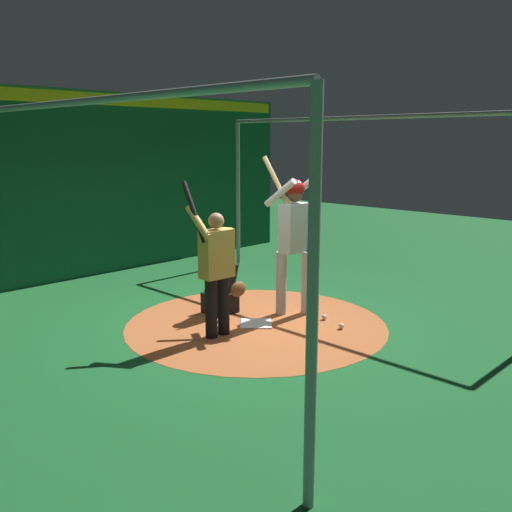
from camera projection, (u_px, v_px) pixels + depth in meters
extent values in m
plane|color=#195B28|center=(256.00, 324.00, 7.63)|extent=(25.36, 25.36, 0.00)
cylinder|color=#B76033|center=(256.00, 324.00, 7.63)|extent=(3.54, 3.54, 0.01)
cube|color=white|center=(256.00, 323.00, 7.62)|extent=(0.59, 0.59, 0.01)
cylinder|color=#BCBCC0|center=(306.00, 283.00, 8.01)|extent=(0.15, 0.15, 0.91)
cylinder|color=#BCBCC0|center=(281.00, 283.00, 7.99)|extent=(0.15, 0.15, 0.91)
cube|color=silver|center=(295.00, 228.00, 7.84)|extent=(0.22, 0.44, 0.69)
cylinder|color=silver|center=(299.00, 191.00, 7.94)|extent=(0.55, 0.09, 0.42)
cylinder|color=silver|center=(280.00, 193.00, 7.67)|extent=(0.55, 0.09, 0.42)
sphere|color=brown|center=(295.00, 194.00, 7.74)|extent=(0.24, 0.24, 0.24)
sphere|color=#A51414|center=(295.00, 189.00, 7.73)|extent=(0.26, 0.26, 0.26)
cylinder|color=tan|center=(277.00, 183.00, 7.77)|extent=(0.54, 0.06, 0.73)
cube|color=black|center=(220.00, 303.00, 8.11)|extent=(0.40, 0.40, 0.30)
cube|color=black|center=(222.00, 278.00, 8.01)|extent=(0.31, 0.40, 0.49)
sphere|color=beige|center=(222.00, 255.00, 7.92)|extent=(0.23, 0.23, 0.23)
cube|color=gray|center=(227.00, 256.00, 7.85)|extent=(0.03, 0.20, 0.20)
ellipsoid|color=brown|center=(238.00, 289.00, 7.88)|extent=(0.12, 0.28, 0.22)
cylinder|color=black|center=(224.00, 305.00, 7.17)|extent=(0.15, 0.15, 0.77)
cylinder|color=black|center=(211.00, 308.00, 7.04)|extent=(0.15, 0.15, 0.77)
cube|color=gold|center=(217.00, 254.00, 6.96)|extent=(0.25, 0.43, 0.61)
cylinder|color=gold|center=(229.00, 248.00, 7.08)|extent=(0.09, 0.09, 0.51)
cylinder|color=gold|center=(198.00, 222.00, 6.82)|extent=(0.46, 0.12, 0.40)
sphere|color=#9E704C|center=(216.00, 221.00, 6.88)|extent=(0.20, 0.20, 0.20)
cylinder|color=black|center=(194.00, 212.00, 6.86)|extent=(0.46, 0.09, 0.74)
cube|color=#145133|center=(91.00, 185.00, 10.18)|extent=(0.20, 9.36, 3.33)
cube|color=yellow|center=(89.00, 98.00, 9.80)|extent=(0.03, 9.17, 0.20)
cylinder|color=gray|center=(312.00, 309.00, 3.56)|extent=(0.08, 0.08, 2.81)
cylinder|color=gray|center=(238.00, 194.00, 11.12)|extent=(0.08, 0.08, 2.81)
cylinder|color=gray|center=(71.00, 103.00, 5.31)|extent=(5.93, 0.07, 0.07)
cylinder|color=gray|center=(367.00, 117.00, 8.80)|extent=(5.93, 0.07, 0.07)
sphere|color=white|center=(341.00, 326.00, 7.42)|extent=(0.07, 0.07, 0.07)
sphere|color=white|center=(324.00, 317.00, 7.79)|extent=(0.07, 0.07, 0.07)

